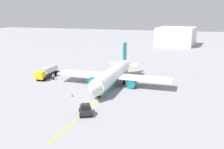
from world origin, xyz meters
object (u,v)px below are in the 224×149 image
pushback_tug (85,110)px  safety_cone_nose (72,95)px  fuel_tanker (47,72)px  airplane (113,75)px  refueling_worker (53,77)px

pushback_tug → safety_cone_nose: 10.92m
fuel_tanker → pushback_tug: fuel_tanker is taller
safety_cone_nose → airplane: bearing=152.5°
fuel_tanker → refueling_worker: (1.82, 3.03, -0.90)m
airplane → pushback_tug: bearing=3.5°
pushback_tug → airplane: bearing=-176.5°
airplane → safety_cone_nose: bearing=-27.5°
refueling_worker → safety_cone_nose: refueling_worker is taller
pushback_tug → refueling_worker: (-19.41, -18.55, -0.19)m
refueling_worker → safety_cone_nose: size_ratio=2.41×
pushback_tug → refueling_worker: bearing=-136.3°
pushback_tug → safety_cone_nose: pushback_tug is taller
safety_cone_nose → pushback_tug: bearing=40.3°
airplane → pushback_tug: size_ratio=7.28×
refueling_worker → safety_cone_nose: 15.98m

